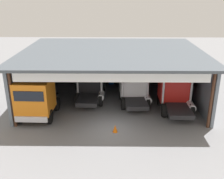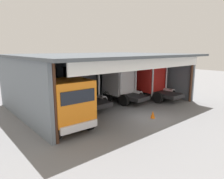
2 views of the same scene
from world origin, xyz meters
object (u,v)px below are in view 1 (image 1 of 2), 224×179
(tool_cart, at_px, (87,79))
(traffic_cone, at_px, (115,129))
(truck_black_yard_outside, at_px, (91,80))
(truck_orange_right_bay, at_px, (36,98))
(oil_drum, at_px, (111,80))
(truck_red_left_bay, at_px, (175,88))
(truck_white_center_right_bay, at_px, (134,82))

(tool_cart, bearing_deg, traffic_cone, -73.95)
(truck_black_yard_outside, distance_m, tool_cart, 4.62)
(truck_orange_right_bay, distance_m, oil_drum, 10.26)
(truck_black_yard_outside, xyz_separation_m, oil_drum, (1.80, 4.28, -1.42))
(truck_black_yard_outside, distance_m, truck_red_left_bay, 7.58)
(truck_orange_right_bay, distance_m, truck_red_left_bay, 11.34)
(truck_black_yard_outside, relative_size, tool_cart, 4.93)
(truck_orange_right_bay, distance_m, tool_cart, 9.11)
(traffic_cone, bearing_deg, truck_red_left_bay, 38.75)
(traffic_cone, bearing_deg, truck_orange_right_bay, 161.10)
(truck_red_left_bay, bearing_deg, oil_drum, 130.85)
(truck_white_center_right_bay, relative_size, oil_drum, 5.15)
(truck_orange_right_bay, height_order, truck_black_yard_outside, truck_black_yard_outside)
(truck_red_left_bay, relative_size, traffic_cone, 8.43)
(tool_cart, xyz_separation_m, traffic_cone, (3.04, -10.57, -0.22))
(truck_black_yard_outside, height_order, truck_red_left_bay, truck_red_left_bay)
(truck_orange_right_bay, xyz_separation_m, tool_cart, (3.09, 8.47, -1.29))
(truck_white_center_right_bay, xyz_separation_m, traffic_cone, (-1.66, -5.44, -1.66))
(oil_drum, bearing_deg, tool_cart, 178.94)
(truck_white_center_right_bay, relative_size, truck_red_left_bay, 1.00)
(oil_drum, bearing_deg, truck_white_center_right_bay, -67.68)
(truck_red_left_bay, height_order, tool_cart, truck_red_left_bay)
(truck_white_center_right_bay, bearing_deg, traffic_cone, -110.18)
(truck_red_left_bay, xyz_separation_m, tool_cart, (-8.08, 6.52, -1.37))
(tool_cart, bearing_deg, truck_white_center_right_bay, -47.48)
(truck_black_yard_outside, distance_m, traffic_cone, 6.81)
(truck_orange_right_bay, bearing_deg, truck_red_left_bay, -168.27)
(truck_orange_right_bay, relative_size, tool_cart, 5.02)
(truck_orange_right_bay, bearing_deg, oil_drum, -122.28)
(truck_black_yard_outside, height_order, oil_drum, truck_black_yard_outside)
(truck_white_center_right_bay, distance_m, traffic_cone, 5.93)
(truck_white_center_right_bay, bearing_deg, oil_drum, 109.11)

